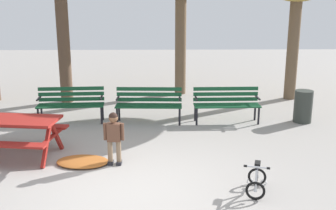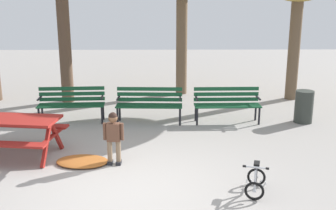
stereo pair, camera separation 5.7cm
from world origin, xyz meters
name	(u,v)px [view 2 (the right image)]	position (x,y,z in m)	size (l,w,h in m)	color
ground	(127,192)	(0.00, 0.00, 0.00)	(36.00, 36.00, 0.00)	gray
picnic_table	(11,127)	(-2.32, 1.54, 0.59)	(1.96, 1.56, 0.79)	maroon
park_bench_far_left	(72,101)	(-1.66, 3.82, 0.51)	(1.62, 0.55, 0.85)	#144728
park_bench_left	(149,102)	(0.25, 3.74, 0.51)	(1.62, 0.52, 0.85)	#144728
park_bench_right	(227,102)	(2.14, 3.73, 0.51)	(1.61, 0.49, 0.85)	#144728
child_standing	(113,134)	(-0.32, 1.11, 0.58)	(0.38, 0.17, 0.99)	#7F664C
kids_bicycle	(256,181)	(2.03, -0.05, 0.20)	(0.49, 0.62, 0.54)	black
leaf_pile	(82,161)	(-0.93, 1.17, 0.04)	(0.97, 0.68, 0.07)	#9E5623
trash_bin	(304,107)	(4.02, 3.67, 0.40)	(0.44, 0.44, 0.79)	#2D332D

